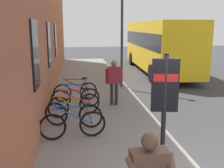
# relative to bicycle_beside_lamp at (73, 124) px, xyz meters

# --- Properties ---
(ground) EXTENTS (60.00, 60.00, 0.00)m
(ground) POSITION_rel_bicycle_beside_lamp_xyz_m (3.68, -3.66, -0.51)
(ground) COLOR #38383A
(sidewalk_pavement) EXTENTS (24.00, 3.50, 0.12)m
(sidewalk_pavement) POSITION_rel_bicycle_beside_lamp_xyz_m (5.68, -0.91, -0.45)
(sidewalk_pavement) COLOR gray
(sidewalk_pavement) RESTS_ON ground
(station_facade) EXTENTS (22.00, 0.65, 7.00)m
(station_facade) POSITION_rel_bicycle_beside_lamp_xyz_m (6.67, 1.14, 2.99)
(station_facade) COLOR #9E563D
(station_facade) RESTS_ON ground
(bicycle_beside_lamp) EXTENTS (0.48, 1.77, 0.97)m
(bicycle_beside_lamp) POSITION_rel_bicycle_beside_lamp_xyz_m (0.00, 0.00, 0.00)
(bicycle_beside_lamp) COLOR black
(bicycle_beside_lamp) RESTS_ON sidewalk_pavement
(bicycle_leaning_wall) EXTENTS (0.66, 1.71, 0.97)m
(bicycle_leaning_wall) POSITION_rel_bicycle_beside_lamp_xyz_m (0.85, -0.01, 0.00)
(bicycle_leaning_wall) COLOR black
(bicycle_leaning_wall) RESTS_ON sidewalk_pavement
(bicycle_far_end) EXTENTS (0.60, 1.73, 0.97)m
(bicycle_far_end) POSITION_rel_bicycle_beside_lamp_xyz_m (1.82, -0.04, -0.00)
(bicycle_far_end) COLOR black
(bicycle_far_end) RESTS_ON sidewalk_pavement
(bicycle_end_of_row) EXTENTS (0.48, 1.77, 0.97)m
(bicycle_end_of_row) POSITION_rel_bicycle_beside_lamp_xyz_m (2.69, -0.08, -0.00)
(bicycle_end_of_row) COLOR black
(bicycle_end_of_row) RESTS_ON sidewalk_pavement
(bicycle_mid_rack) EXTENTS (0.51, 1.75, 0.97)m
(bicycle_mid_rack) POSITION_rel_bicycle_beside_lamp_xyz_m (3.66, -0.09, -0.00)
(bicycle_mid_rack) COLOR black
(bicycle_mid_rack) RESTS_ON sidewalk_pavement
(transit_info_sign) EXTENTS (0.18, 0.56, 2.40)m
(transit_info_sign) POSITION_rel_bicycle_beside_lamp_xyz_m (-1.65, -1.90, 1.21)
(transit_info_sign) COLOR black
(transit_info_sign) RESTS_ON sidewalk_pavement
(city_bus) EXTENTS (10.60, 2.98, 3.35)m
(city_bus) POSITION_rel_bicycle_beside_lamp_xyz_m (10.65, -5.66, 1.41)
(city_bus) COLOR yellow
(city_bus) RESTS_ON ground
(pedestrian_by_facade) EXTENTS (0.27, 0.64, 1.70)m
(pedestrian_by_facade) POSITION_rel_bicycle_beside_lamp_xyz_m (2.90, -1.52, 0.65)
(pedestrian_by_facade) COLOR #26262D
(pedestrian_by_facade) RESTS_ON sidewalk_pavement
(street_lamp) EXTENTS (0.28, 0.28, 5.14)m
(street_lamp) POSITION_rel_bicycle_beside_lamp_xyz_m (5.98, -2.36, 2.66)
(street_lamp) COLOR #333338
(street_lamp) RESTS_ON sidewalk_pavement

